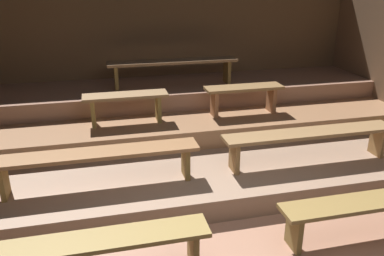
{
  "coord_description": "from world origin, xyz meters",
  "views": [
    {
      "loc": [
        -1.12,
        -2.14,
        2.32
      ],
      "look_at": [
        -0.06,
        2.24,
        0.57
      ],
      "focal_mm": 37.1,
      "sensor_mm": 36.0,
      "label": 1
    }
  ],
  "objects_px": {
    "bench_middle_left": "(126,101)",
    "bench_upper_center": "(173,65)",
    "bench_floor_left": "(50,252)",
    "bench_lower_right": "(310,137)",
    "bench_lower_left": "(98,158)",
    "bench_middle_right": "(244,93)"
  },
  "relations": [
    {
      "from": "bench_middle_left",
      "to": "bench_upper_center",
      "type": "distance_m",
      "value": 1.13
    },
    {
      "from": "bench_floor_left",
      "to": "bench_lower_right",
      "type": "relative_size",
      "value": 1.21
    },
    {
      "from": "bench_lower_left",
      "to": "bench_middle_right",
      "type": "xyz_separation_m",
      "value": [
        2.0,
        1.17,
        0.22
      ]
    },
    {
      "from": "bench_floor_left",
      "to": "bench_middle_left",
      "type": "height_order",
      "value": "bench_middle_left"
    },
    {
      "from": "bench_floor_left",
      "to": "bench_lower_left",
      "type": "bearing_deg",
      "value": 70.05
    },
    {
      "from": "bench_floor_left",
      "to": "bench_lower_left",
      "type": "xyz_separation_m",
      "value": [
        0.4,
        1.11,
        0.24
      ]
    },
    {
      "from": "bench_middle_left",
      "to": "bench_upper_center",
      "type": "bearing_deg",
      "value": 44.72
    },
    {
      "from": "bench_middle_left",
      "to": "bench_upper_center",
      "type": "xyz_separation_m",
      "value": [
        0.78,
        0.77,
        0.27
      ]
    },
    {
      "from": "bench_floor_left",
      "to": "bench_lower_left",
      "type": "relative_size",
      "value": 1.21
    },
    {
      "from": "bench_floor_left",
      "to": "bench_middle_right",
      "type": "bearing_deg",
      "value": 43.39
    },
    {
      "from": "bench_floor_left",
      "to": "bench_lower_right",
      "type": "distance_m",
      "value": 3.02
    },
    {
      "from": "bench_middle_right",
      "to": "bench_upper_center",
      "type": "relative_size",
      "value": 0.56
    },
    {
      "from": "bench_lower_left",
      "to": "bench_lower_right",
      "type": "distance_m",
      "value": 2.39
    },
    {
      "from": "bench_lower_right",
      "to": "bench_middle_right",
      "type": "relative_size",
      "value": 1.92
    },
    {
      "from": "bench_floor_left",
      "to": "bench_middle_right",
      "type": "relative_size",
      "value": 2.32
    },
    {
      "from": "bench_lower_left",
      "to": "bench_lower_right",
      "type": "bearing_deg",
      "value": 0.0
    },
    {
      "from": "bench_upper_center",
      "to": "bench_lower_left",
      "type": "bearing_deg",
      "value": -121.1
    },
    {
      "from": "bench_middle_right",
      "to": "bench_floor_left",
      "type": "bearing_deg",
      "value": -136.61
    },
    {
      "from": "bench_middle_left",
      "to": "bench_lower_right",
      "type": "bearing_deg",
      "value": -30.2
    },
    {
      "from": "bench_lower_right",
      "to": "bench_middle_right",
      "type": "height_order",
      "value": "bench_middle_right"
    },
    {
      "from": "bench_floor_left",
      "to": "bench_middle_left",
      "type": "distance_m",
      "value": 2.45
    },
    {
      "from": "bench_lower_right",
      "to": "bench_upper_center",
      "type": "distance_m",
      "value": 2.34
    }
  ]
}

